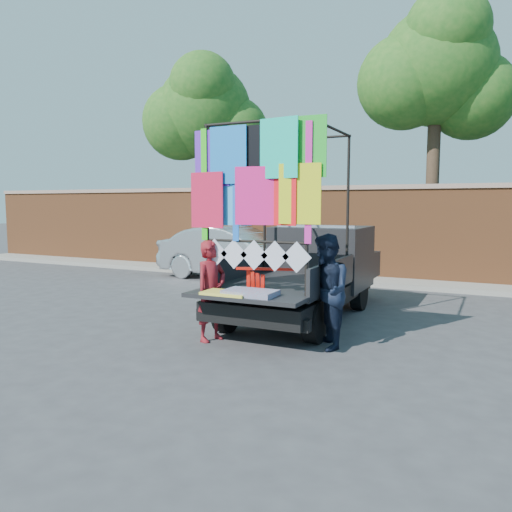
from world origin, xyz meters
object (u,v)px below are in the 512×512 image
at_px(sedan, 235,253).
at_px(man, 326,292).
at_px(pickup_truck, 313,270).
at_px(woman, 211,291).

bearing_deg(sedan, man, -136.45).
distance_m(pickup_truck, sedan, 4.59).
relative_size(woman, man, 0.92).
relative_size(sedan, man, 2.67).
bearing_deg(woman, pickup_truck, -0.87).
distance_m(woman, man, 1.75).
xyz_separation_m(pickup_truck, woman, (-0.72, -2.61, -0.06)).
xyz_separation_m(sedan, man, (4.37, -5.36, 0.10)).
xyz_separation_m(sedan, woman, (2.66, -5.72, 0.04)).
bearing_deg(man, sedan, -175.35).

